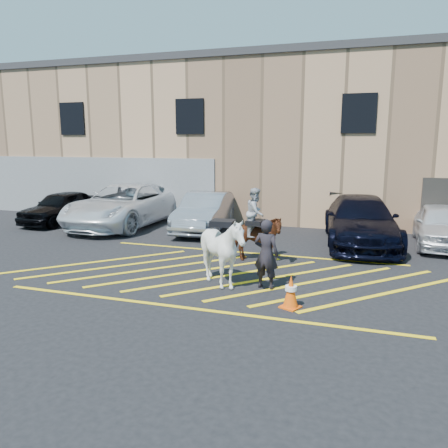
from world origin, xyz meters
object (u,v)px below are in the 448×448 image
(handler, at_px, (266,254))
(saddled_white, at_px, (223,251))
(car_black_suv, at_px, (62,207))
(car_silver_sedan, at_px, (206,212))
(car_white_suv, at_px, (442,225))
(mounted_bay, at_px, (255,233))
(car_blue_suv, at_px, (360,221))
(traffic_cone, at_px, (291,291))
(car_white_pickup, at_px, (125,205))

(handler, relative_size, saddled_white, 0.95)
(car_black_suv, distance_m, car_silver_sedan, 6.64)
(car_white_suv, distance_m, mounted_bay, 6.85)
(car_white_suv, xyz_separation_m, mounted_bay, (-5.59, -3.96, 0.18))
(mounted_bay, xyz_separation_m, saddled_white, (-0.22, -2.42, 0.01))
(car_blue_suv, bearing_deg, mounted_bay, -137.41)
(car_black_suv, relative_size, traffic_cone, 5.66)
(car_silver_sedan, height_order, handler, handler)
(car_silver_sedan, height_order, traffic_cone, car_silver_sedan)
(car_white_suv, xyz_separation_m, handler, (-4.77, -6.17, 0.14))
(car_white_suv, bearing_deg, car_blue_suv, -165.63)
(handler, height_order, saddled_white, saddled_white)
(car_blue_suv, relative_size, mounted_bay, 2.55)
(car_black_suv, xyz_separation_m, car_white_pickup, (3.01, 0.27, 0.18))
(car_silver_sedan, xyz_separation_m, car_white_suv, (8.60, 0.00, -0.04))
(car_silver_sedan, relative_size, traffic_cone, 6.35)
(mounted_bay, height_order, saddled_white, mounted_bay)
(car_white_pickup, relative_size, car_blue_suv, 1.12)
(car_black_suv, xyz_separation_m, saddled_white, (9.43, -6.07, 0.20))
(car_silver_sedan, height_order, saddled_white, saddled_white)
(car_white_suv, bearing_deg, traffic_cone, -116.19)
(car_blue_suv, relative_size, traffic_cone, 7.75)
(car_silver_sedan, relative_size, handler, 2.71)
(car_white_pickup, height_order, car_white_suv, car_white_pickup)
(saddled_white, xyz_separation_m, traffic_cone, (1.82, -0.89, -0.54))
(car_white_pickup, relative_size, saddled_white, 3.54)
(saddled_white, bearing_deg, car_blue_suv, 61.66)
(car_blue_suv, height_order, saddled_white, saddled_white)
(car_white_pickup, xyz_separation_m, mounted_bay, (6.64, -3.92, 0.01))
(car_silver_sedan, bearing_deg, car_blue_suv, -10.35)
(car_black_suv, relative_size, saddled_white, 2.30)
(car_black_suv, height_order, mounted_bay, mounted_bay)
(mounted_bay, distance_m, traffic_cone, 3.71)
(traffic_cone, bearing_deg, car_white_suv, 61.28)
(car_black_suv, distance_m, mounted_bay, 10.32)
(car_white_suv, height_order, mounted_bay, mounted_bay)
(car_white_pickup, bearing_deg, handler, -37.52)
(mounted_bay, bearing_deg, car_white_pickup, 149.43)
(car_white_pickup, bearing_deg, saddled_white, -42.74)
(car_silver_sedan, relative_size, car_blue_suv, 0.82)
(car_white_suv, bearing_deg, mounted_bay, -142.13)
(car_silver_sedan, bearing_deg, traffic_cone, -62.56)
(car_white_pickup, height_order, car_blue_suv, car_white_pickup)
(car_blue_suv, relative_size, car_white_suv, 1.34)
(saddled_white, relative_size, traffic_cone, 2.46)
(car_black_suv, bearing_deg, saddled_white, -28.43)
(handler, xyz_separation_m, mounted_bay, (-0.81, 2.21, 0.04))
(car_black_suv, xyz_separation_m, car_blue_suv, (12.57, -0.25, 0.12))
(car_silver_sedan, relative_size, mounted_bay, 2.09)
(car_blue_suv, distance_m, saddled_white, 6.62)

